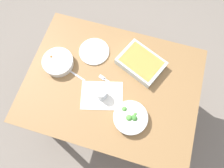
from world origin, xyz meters
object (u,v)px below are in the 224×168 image
Objects in this scene: baking_dish at (141,63)px; fork_on_table at (108,81)px; spoon_by_stew at (72,72)px; side_plate at (94,52)px; broccoli_bowl at (130,118)px; stew_bowl at (58,62)px; spoon_by_broccoli at (133,113)px; drink_cup at (102,94)px.

baking_dish is 0.26m from fork_on_table.
baking_dish reaches higher than spoon_by_stew.
fork_on_table is (-0.26, -0.01, -0.00)m from spoon_by_stew.
fork_on_table is (-0.16, 0.19, -0.00)m from side_plate.
broccoli_bowl reaches higher than fork_on_table.
baking_dish is 2.11× the size of spoon_by_stew.
spoon_by_stew is at bearing 63.98° from side_plate.
baking_dish is 0.35m from side_plate.
baking_dish is 0.49m from spoon_by_stew.
stew_bowl is at bearing 37.84° from side_plate.
side_plate is at bearing -46.68° from broccoli_bowl.
side_plate is 1.26× the size of fork_on_table.
broccoli_bowl is at bearing 157.25° from spoon_by_stew.
side_plate is at bearing -116.02° from spoon_by_stew.
stew_bowl is 0.63m from spoon_by_broccoli.
stew_bowl is 0.12m from spoon_by_stew.
drink_cup is 0.24m from spoon_by_broccoli.
side_plate is at bearing -142.16° from stew_bowl.
baking_dish is (-0.56, -0.16, 0.00)m from stew_bowl.
drink_cup is 0.49× the size of fork_on_table.
broccoli_bowl reaches higher than baking_dish.
spoon_by_broccoli is 1.00× the size of fork_on_table.
fork_on_table is at bearing 130.48° from side_plate.
drink_cup is 0.27m from spoon_by_stew.
broccoli_bowl reaches higher than spoon_by_broccoli.
spoon_by_stew is 0.51m from spoon_by_broccoli.
spoon_by_broccoli is (-0.23, 0.06, -0.03)m from drink_cup.
baking_dish is at bearing -134.50° from fork_on_table.
fork_on_table is at bearing -44.25° from broccoli_bowl.
broccoli_bowl is 0.30m from fork_on_table.
side_plate is 0.25m from fork_on_table.
broccoli_bowl is 1.29× the size of spoon_by_stew.
side_plate is (0.38, -0.40, -0.02)m from broccoli_bowl.
drink_cup reaches higher than spoon_by_stew.
side_plate is 0.53m from spoon_by_broccoli.
fork_on_table is at bearing 45.50° from baking_dish.
broccoli_bowl is 1.01× the size of side_plate.
fork_on_table is (-0.38, 0.03, -0.03)m from stew_bowl.
stew_bowl is 0.38m from fork_on_table.
stew_bowl is at bearing -21.84° from broccoli_bowl.
spoon_by_stew and spoon_by_broccoli have the same top height.
fork_on_table is (-0.01, -0.11, -0.04)m from drink_cup.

